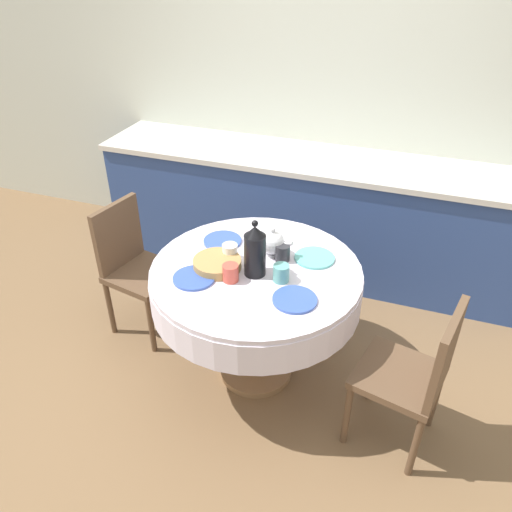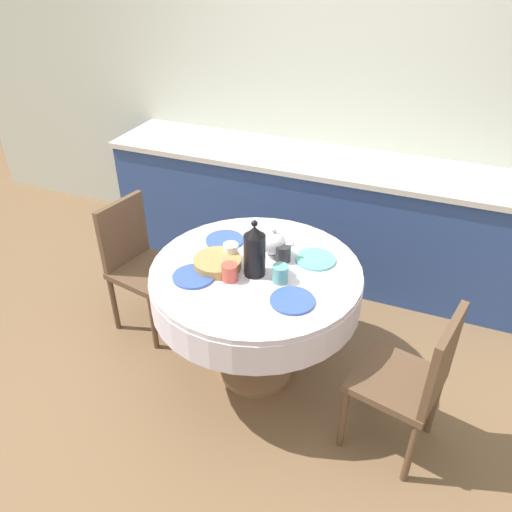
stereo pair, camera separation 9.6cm
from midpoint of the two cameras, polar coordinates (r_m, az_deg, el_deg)
ground_plane at (r=3.17m, az=-0.89°, el=-13.04°), size 12.00×12.00×0.00m
wall_back at (r=3.87m, az=7.68°, el=18.04°), size 7.00×0.05×2.60m
kitchen_counter at (r=3.87m, az=5.64°, el=4.83°), size 3.24×0.64×0.92m
dining_table at (r=2.75m, az=-1.00°, el=-3.69°), size 1.15×1.15×0.77m
chair_left at (r=2.58m, az=16.76°, el=-12.66°), size 0.48×0.48×0.89m
chair_right at (r=3.32m, az=-14.56°, el=-0.74°), size 0.47×0.47×0.89m
plate_near_left at (r=2.61m, az=-8.14°, el=-2.52°), size 0.22×0.22×0.01m
cup_near_left at (r=2.56m, az=-4.00°, el=-1.94°), size 0.08×0.08×0.09m
plate_near_right at (r=2.45m, az=3.33°, el=-5.00°), size 0.22×0.22×0.01m
cup_near_right at (r=2.56m, az=1.82°, el=-1.97°), size 0.08×0.08×0.09m
plate_far_left at (r=2.91m, az=-4.79°, el=1.73°), size 0.22×0.22×0.01m
cup_far_left at (r=2.73m, az=-4.00°, el=0.44°), size 0.08×0.08×0.09m
plate_far_right at (r=2.76m, az=5.72°, el=-0.22°), size 0.22×0.22×0.01m
cup_far_right at (r=2.72m, az=2.03°, el=0.40°), size 0.08×0.08×0.09m
coffee_carafe at (r=2.55m, az=-1.20°, el=0.55°), size 0.11×0.11×0.32m
teapot at (r=2.74m, az=0.93°, el=1.51°), size 0.18×0.13×0.18m
bread_basket at (r=2.67m, az=-5.48°, el=-0.89°), size 0.26×0.26×0.05m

